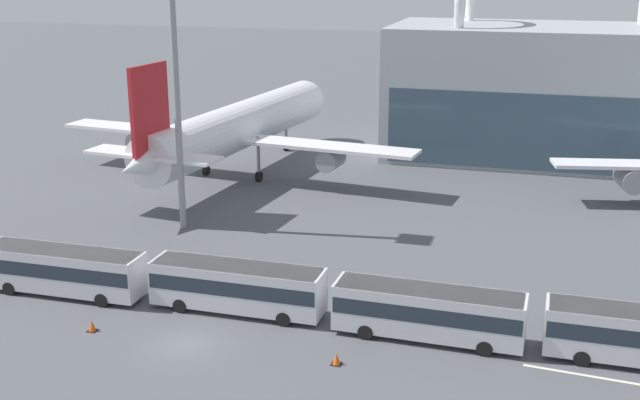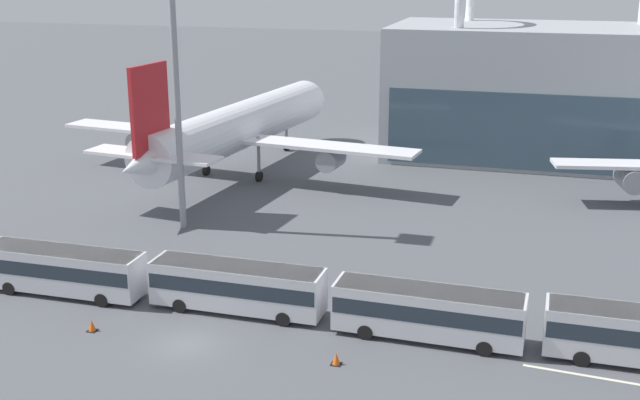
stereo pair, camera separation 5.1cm
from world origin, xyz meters
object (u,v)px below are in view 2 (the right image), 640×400
(shuttle_bus_1, at_px, (237,285))
(traffic_cone_2, at_px, (92,325))
(airliner_at_gate_near, at_px, (235,128))
(traffic_cone_0, at_px, (336,359))
(shuttle_bus_0, at_px, (63,268))
(floodlight_mast, at_px, (174,47))
(shuttle_bus_2, at_px, (428,310))

(shuttle_bus_1, distance_m, traffic_cone_2, 9.83)
(airliner_at_gate_near, xyz_separation_m, traffic_cone_0, (21.66, -38.48, -5.08))
(shuttle_bus_1, height_order, traffic_cone_0, shuttle_bus_1)
(airliner_at_gate_near, bearing_deg, traffic_cone_0, -143.98)
(traffic_cone_0, height_order, traffic_cone_2, traffic_cone_2)
(shuttle_bus_0, distance_m, shuttle_bus_1, 13.16)
(airliner_at_gate_near, height_order, shuttle_bus_0, airliner_at_gate_near)
(floodlight_mast, bearing_deg, airliner_at_gate_near, 96.17)
(shuttle_bus_0, relative_size, floodlight_mast, 0.49)
(traffic_cone_2, bearing_deg, floodlight_mast, 98.93)
(shuttle_bus_2, relative_size, traffic_cone_0, 15.92)
(airliner_at_gate_near, xyz_separation_m, shuttle_bus_0, (0.09, -33.69, -3.48))
(shuttle_bus_1, bearing_deg, shuttle_bus_0, -176.88)
(shuttle_bus_1, xyz_separation_m, shuttle_bus_2, (13.14, -0.52, 0.00))
(traffic_cone_0, bearing_deg, traffic_cone_2, -179.90)
(airliner_at_gate_near, xyz_separation_m, shuttle_bus_1, (13.24, -33.10, -3.48))
(shuttle_bus_0, xyz_separation_m, shuttle_bus_1, (13.14, 0.60, 0.00))
(airliner_at_gate_near, relative_size, shuttle_bus_2, 3.48)
(shuttle_bus_1, xyz_separation_m, traffic_cone_2, (-8.05, -5.41, -1.59))
(airliner_at_gate_near, bearing_deg, traffic_cone_2, -165.69)
(shuttle_bus_0, relative_size, shuttle_bus_1, 1.00)
(shuttle_bus_1, height_order, traffic_cone_2, shuttle_bus_1)
(shuttle_bus_0, distance_m, traffic_cone_2, 7.19)
(floodlight_mast, relative_size, traffic_cone_2, 31.44)
(traffic_cone_0, xyz_separation_m, traffic_cone_2, (-16.47, -0.03, 0.01))
(shuttle_bus_1, bearing_deg, floodlight_mast, 126.83)
(traffic_cone_0, bearing_deg, shuttle_bus_2, 45.84)
(shuttle_bus_0, bearing_deg, airliner_at_gate_near, 90.27)
(airliner_at_gate_near, height_order, traffic_cone_0, airliner_at_gate_near)
(shuttle_bus_0, xyz_separation_m, traffic_cone_2, (5.09, -4.81, -1.59))
(floodlight_mast, bearing_deg, traffic_cone_0, -46.47)
(shuttle_bus_1, xyz_separation_m, floodlight_mast, (-11.32, 15.40, 14.12))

